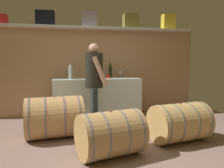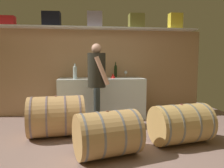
{
  "view_description": "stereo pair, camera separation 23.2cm",
  "coord_description": "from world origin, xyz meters",
  "px_view_note": "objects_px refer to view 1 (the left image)",
  "views": [
    {
      "loc": [
        -0.48,
        -2.66,
        1.23
      ],
      "look_at": [
        0.17,
        0.55,
        0.89
      ],
      "focal_mm": 34.67,
      "sensor_mm": 36.0,
      "label": 1
    },
    {
      "loc": [
        -0.26,
        -2.7,
        1.23
      ],
      "look_at": [
        0.17,
        0.55,
        0.89
      ],
      "focal_mm": 34.67,
      "sensor_mm": 36.0,
      "label": 2
    }
  ],
  "objects_px": {
    "wine_glass": "(120,73)",
    "wine_barrel_far": "(179,122)",
    "wine_barrel_flank": "(54,117)",
    "winemaker_pouring": "(94,77)",
    "wine_bottle_clear": "(71,72)",
    "work_cabinet": "(97,98)",
    "wine_bottle_dark": "(110,71)",
    "toolcase_black": "(45,19)",
    "wine_bottle_amber": "(93,72)",
    "toolcase_olive": "(131,22)",
    "toolcase_yellow": "(168,22)",
    "toolcase_grey": "(90,20)",
    "red_funnel": "(108,76)",
    "wine_barrel_near": "(110,134)"
  },
  "relations": [
    {
      "from": "work_cabinet",
      "to": "wine_glass",
      "type": "distance_m",
      "value": 0.83
    },
    {
      "from": "toolcase_olive",
      "to": "wine_bottle_clear",
      "type": "height_order",
      "value": "toolcase_olive"
    },
    {
      "from": "wine_bottle_clear",
      "to": "toolcase_grey",
      "type": "bearing_deg",
      "value": 41.56
    },
    {
      "from": "toolcase_black",
      "to": "winemaker_pouring",
      "type": "height_order",
      "value": "toolcase_black"
    },
    {
      "from": "toolcase_olive",
      "to": "red_funnel",
      "type": "bearing_deg",
      "value": -150.39
    },
    {
      "from": "toolcase_grey",
      "to": "wine_barrel_near",
      "type": "distance_m",
      "value": 2.89
    },
    {
      "from": "wine_barrel_far",
      "to": "winemaker_pouring",
      "type": "xyz_separation_m",
      "value": [
        -1.2,
        0.96,
        0.66
      ]
    },
    {
      "from": "toolcase_grey",
      "to": "work_cabinet",
      "type": "height_order",
      "value": "toolcase_grey"
    },
    {
      "from": "wine_bottle_dark",
      "to": "wine_glass",
      "type": "distance_m",
      "value": 0.24
    },
    {
      "from": "wine_bottle_dark",
      "to": "wine_bottle_amber",
      "type": "distance_m",
      "value": 0.54
    },
    {
      "from": "wine_bottle_amber",
      "to": "toolcase_olive",
      "type": "bearing_deg",
      "value": 21.27
    },
    {
      "from": "wine_barrel_flank",
      "to": "winemaker_pouring",
      "type": "height_order",
      "value": "winemaker_pouring"
    },
    {
      "from": "toolcase_grey",
      "to": "winemaker_pouring",
      "type": "bearing_deg",
      "value": -87.31
    },
    {
      "from": "toolcase_olive",
      "to": "toolcase_yellow",
      "type": "relative_size",
      "value": 0.93
    },
    {
      "from": "wine_bottle_clear",
      "to": "wine_glass",
      "type": "bearing_deg",
      "value": 17.95
    },
    {
      "from": "wine_bottle_dark",
      "to": "wine_barrel_flank",
      "type": "bearing_deg",
      "value": -131.66
    },
    {
      "from": "toolcase_black",
      "to": "winemaker_pouring",
      "type": "distance_m",
      "value": 1.77
    },
    {
      "from": "toolcase_yellow",
      "to": "wine_bottle_clear",
      "type": "height_order",
      "value": "toolcase_yellow"
    },
    {
      "from": "toolcase_olive",
      "to": "wine_bottle_dark",
      "type": "bearing_deg",
      "value": -176.1
    },
    {
      "from": "toolcase_olive",
      "to": "red_funnel",
      "type": "distance_m",
      "value": 1.38
    },
    {
      "from": "wine_barrel_near",
      "to": "wine_bottle_amber",
      "type": "bearing_deg",
      "value": 75.73
    },
    {
      "from": "toolcase_black",
      "to": "toolcase_olive",
      "type": "xyz_separation_m",
      "value": [
        1.88,
        0.0,
        0.0
      ]
    },
    {
      "from": "toolcase_black",
      "to": "wine_glass",
      "type": "bearing_deg",
      "value": 2.06
    },
    {
      "from": "wine_bottle_clear",
      "to": "winemaker_pouring",
      "type": "bearing_deg",
      "value": -52.98
    },
    {
      "from": "wine_bottle_amber",
      "to": "winemaker_pouring",
      "type": "bearing_deg",
      "value": -95.19
    },
    {
      "from": "toolcase_black",
      "to": "toolcase_grey",
      "type": "bearing_deg",
      "value": 2.82
    },
    {
      "from": "toolcase_yellow",
      "to": "wine_barrel_far",
      "type": "distance_m",
      "value": 2.75
    },
    {
      "from": "wine_barrel_near",
      "to": "winemaker_pouring",
      "type": "xyz_separation_m",
      "value": [
        -0.05,
        1.26,
        0.66
      ]
    },
    {
      "from": "work_cabinet",
      "to": "wine_bottle_clear",
      "type": "xyz_separation_m",
      "value": [
        -0.56,
        -0.15,
        0.58
      ]
    },
    {
      "from": "toolcase_black",
      "to": "wine_barrel_far",
      "type": "xyz_separation_m",
      "value": [
        2.12,
        -1.91,
        -1.84
      ]
    },
    {
      "from": "wine_glass",
      "to": "wine_barrel_far",
      "type": "bearing_deg",
      "value": -75.76
    },
    {
      "from": "work_cabinet",
      "to": "wine_bottle_dark",
      "type": "relative_size",
      "value": 5.33
    },
    {
      "from": "toolcase_black",
      "to": "toolcase_grey",
      "type": "height_order",
      "value": "toolcase_grey"
    },
    {
      "from": "toolcase_black",
      "to": "work_cabinet",
      "type": "height_order",
      "value": "toolcase_black"
    },
    {
      "from": "toolcase_yellow",
      "to": "work_cabinet",
      "type": "bearing_deg",
      "value": -171.92
    },
    {
      "from": "wine_bottle_clear",
      "to": "wine_barrel_far",
      "type": "distance_m",
      "value": 2.33
    },
    {
      "from": "wine_glass",
      "to": "work_cabinet",
      "type": "bearing_deg",
      "value": -159.21
    },
    {
      "from": "toolcase_olive",
      "to": "work_cabinet",
      "type": "bearing_deg",
      "value": -162.09
    },
    {
      "from": "toolcase_yellow",
      "to": "wine_barrel_near",
      "type": "xyz_separation_m",
      "value": [
        -1.84,
        -2.21,
        -1.86
      ]
    },
    {
      "from": "toolcase_grey",
      "to": "winemaker_pouring",
      "type": "xyz_separation_m",
      "value": [
        -0.02,
        -0.95,
        -1.2
      ]
    },
    {
      "from": "toolcase_grey",
      "to": "toolcase_yellow",
      "type": "relative_size",
      "value": 0.95
    },
    {
      "from": "wine_bottle_amber",
      "to": "wine_barrel_far",
      "type": "distance_m",
      "value": 2.06
    },
    {
      "from": "wine_bottle_amber",
      "to": "wine_barrel_far",
      "type": "bearing_deg",
      "value": -53.65
    },
    {
      "from": "toolcase_black",
      "to": "wine_bottle_amber",
      "type": "xyz_separation_m",
      "value": [
        0.97,
        -0.35,
        -1.13
      ]
    },
    {
      "from": "wine_bottle_dark",
      "to": "toolcase_black",
      "type": "bearing_deg",
      "value": 179.16
    },
    {
      "from": "wine_barrel_flank",
      "to": "winemaker_pouring",
      "type": "distance_m",
      "value": 1.02
    },
    {
      "from": "wine_glass",
      "to": "wine_barrel_far",
      "type": "distance_m",
      "value": 2.06
    },
    {
      "from": "toolcase_black",
      "to": "wine_glass",
      "type": "xyz_separation_m",
      "value": [
        1.64,
        -0.02,
        -1.16
      ]
    },
    {
      "from": "work_cabinet",
      "to": "wine_bottle_clear",
      "type": "bearing_deg",
      "value": -165.13
    },
    {
      "from": "toolcase_black",
      "to": "toolcase_yellow",
      "type": "relative_size",
      "value": 1.06
    }
  ]
}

